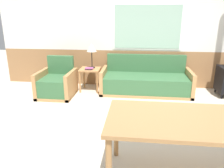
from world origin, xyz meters
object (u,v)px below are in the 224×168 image
(side_table, at_px, (90,73))
(couch, at_px, (146,82))
(table_lamp, at_px, (92,48))
(armchair, at_px, (57,84))
(dining_table, at_px, (193,125))

(side_table, bearing_deg, couch, 0.27)
(side_table, relative_size, table_lamp, 0.91)
(side_table, xyz_separation_m, table_lamp, (0.03, 0.08, 0.58))
(armchair, relative_size, table_lamp, 1.45)
(couch, xyz_separation_m, armchair, (-1.99, -0.45, 0.01))
(armchair, height_order, table_lamp, table_lamp)
(couch, relative_size, dining_table, 1.17)
(couch, bearing_deg, armchair, -167.18)
(table_lamp, bearing_deg, side_table, -112.15)
(side_table, distance_m, table_lamp, 0.58)
(couch, relative_size, table_lamp, 3.49)
(couch, height_order, side_table, couch)
(side_table, height_order, table_lamp, table_lamp)
(couch, relative_size, side_table, 3.82)
(table_lamp, bearing_deg, couch, -3.39)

